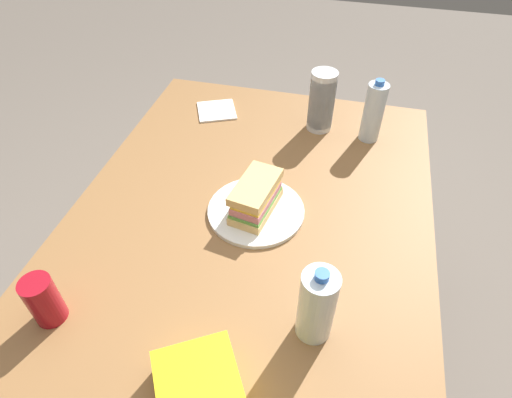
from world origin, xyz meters
TOP-DOWN VIEW (x-y plane):
  - ground_plane at (0.00, 0.00)m, footprint 8.00×8.00m
  - dining_table at (0.00, 0.00)m, footprint 1.41×0.97m
  - paper_plate at (0.06, -0.01)m, footprint 0.26×0.26m
  - sandwich at (0.06, -0.01)m, footprint 0.20×0.12m
  - soda_can_red at (-0.36, 0.34)m, footprint 0.07×0.07m
  - water_bottle_tall at (0.48, -0.29)m, footprint 0.06×0.06m
  - plastic_cup_stack at (0.50, -0.12)m, footprint 0.08×0.08m
  - water_bottle_spare at (-0.25, -0.22)m, footprint 0.08×0.08m
  - paper_napkin at (0.52, 0.24)m, footprint 0.17×0.17m

SIDE VIEW (x-z plane):
  - ground_plane at x=0.00m, z-range 0.00..0.00m
  - dining_table at x=0.00m, z-range 0.28..1.05m
  - paper_napkin at x=0.52m, z-range 0.76..0.77m
  - paper_plate at x=0.06m, z-range 0.76..0.78m
  - sandwich at x=0.06m, z-range 0.78..0.86m
  - soda_can_red at x=-0.36m, z-range 0.76..0.89m
  - water_bottle_spare at x=-0.25m, z-range 0.76..0.96m
  - water_bottle_tall at x=0.48m, z-range 0.76..0.97m
  - plastic_cup_stack at x=0.50m, z-range 0.76..0.97m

